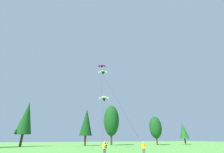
% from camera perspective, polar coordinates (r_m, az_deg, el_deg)
% --- Properties ---
extents(treeline_tree_c, '(4.34, 4.34, 12.44)m').
position_cam_1_polar(treeline_tree_c, '(51.87, -30.39, -13.67)').
color(treeline_tree_c, '#472D19').
rests_on(treeline_tree_c, ground_plane).
extents(treeline_tree_d, '(4.10, 4.10, 11.39)m').
position_cam_1_polar(treeline_tree_d, '(51.27, -9.97, -17.04)').
color(treeline_tree_d, '#472D19').
rests_on(treeline_tree_d, ground_plane).
extents(treeline_tree_e, '(5.43, 5.43, 13.45)m').
position_cam_1_polar(treeline_tree_e, '(55.05, -0.24, -16.70)').
color(treeline_tree_e, '#472D19').
rests_on(treeline_tree_e, ground_plane).
extents(treeline_tree_f, '(4.47, 4.47, 9.89)m').
position_cam_1_polar(treeline_tree_f, '(59.82, 16.54, -18.40)').
color(treeline_tree_f, '#472D19').
rests_on(treeline_tree_f, ground_plane).
extents(treeline_tree_g, '(3.39, 3.39, 8.14)m').
position_cam_1_polar(treeline_tree_g, '(68.73, 25.98, -18.36)').
color(treeline_tree_g, '#472D19').
rests_on(treeline_tree_g, ground_plane).
extents(kite_flyer_near, '(0.65, 0.68, 1.69)m').
position_cam_1_polar(kite_flyer_near, '(20.75, -3.05, -25.86)').
color(kite_flyer_near, '#4C4C51').
rests_on(kite_flyer_near, ground_plane).
extents(kite_flyer_mid, '(0.64, 0.66, 1.69)m').
position_cam_1_polar(kite_flyer_mid, '(22.87, -2.63, -25.61)').
color(kite_flyer_mid, '#4C4C51').
rests_on(kite_flyer_mid, ground_plane).
extents(kite_flyer_far, '(0.46, 0.59, 1.69)m').
position_cam_1_polar(kite_flyer_far, '(21.05, 12.17, -25.42)').
color(kite_flyer_far, '#4C4C51').
rests_on(kite_flyer_far, ground_plane).
extents(parafoil_kite_high_magenta, '(5.28, 14.92, 19.01)m').
position_cam_1_polar(parafoil_kite_high_magenta, '(39.70, -3.99, 3.96)').
color(parafoil_kite_high_magenta, '#D12893').
extents(parafoil_kite_mid_white, '(5.95, 14.02, 10.51)m').
position_cam_1_polar(parafoil_kite_mid_white, '(37.66, -3.06, -8.65)').
color(parafoil_kite_mid_white, white).
extents(parafoil_kite_far_lime_white, '(3.24, 22.75, 20.50)m').
position_cam_1_polar(parafoil_kite_far_lime_white, '(45.58, -3.50, 1.56)').
color(parafoil_kite_far_lime_white, '#93D633').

